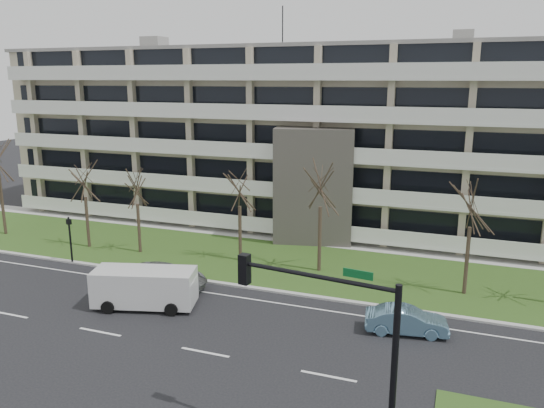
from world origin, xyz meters
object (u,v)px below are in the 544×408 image
at_px(silver_pickup, 166,277).
at_px(blue_sedan, 406,320).
at_px(white_van, 146,285).
at_px(traffic_signal, 338,336).
at_px(pedestrian_signal, 70,234).

relative_size(silver_pickup, blue_sedan, 1.28).
height_order(silver_pickup, white_van, white_van).
bearing_deg(traffic_signal, blue_sedan, 89.78).
bearing_deg(pedestrian_signal, white_van, -7.04).
bearing_deg(pedestrian_signal, blue_sedan, 12.78).
xyz_separation_m(blue_sedan, traffic_signal, (-1.34, -9.87, 3.71)).
bearing_deg(silver_pickup, blue_sedan, -91.81).
xyz_separation_m(blue_sedan, white_van, (-14.18, -1.81, 0.64)).
bearing_deg(white_van, pedestrian_signal, 138.24).
xyz_separation_m(silver_pickup, blue_sedan, (14.63, -0.99, -0.05)).
distance_m(blue_sedan, white_van, 14.31).
bearing_deg(traffic_signal, silver_pickup, 148.28).
relative_size(silver_pickup, traffic_signal, 0.78).
height_order(blue_sedan, pedestrian_signal, pedestrian_signal).
xyz_separation_m(white_van, traffic_signal, (12.84, -8.06, 3.07)).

